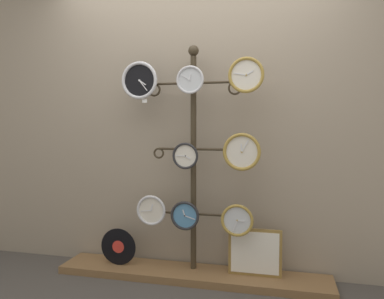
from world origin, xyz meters
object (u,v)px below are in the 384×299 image
Objects in this scene: vinyl_record at (118,247)px; clock_bottom_left at (151,210)px; clock_bottom_center at (185,216)px; clock_top_right at (246,75)px; clock_bottom_right at (237,220)px; clock_middle_right at (242,152)px; display_stand at (193,188)px; picture_frame at (255,252)px; clock_top_left at (140,80)px; clock_top_center at (190,80)px; clock_middle_center at (185,156)px.

clock_bottom_left is at bearing 0.19° from vinyl_record.
vinyl_record is (-0.59, 0.03, -0.31)m from clock_bottom_center.
clock_top_right is 1.10m from clock_bottom_right.
clock_bottom_center is (-0.44, -0.02, -0.51)m from clock_middle_right.
picture_frame is (0.50, -0.04, -0.48)m from display_stand.
clock_top_right reaches higher than clock_middle_right.
clock_bottom_center reaches higher than picture_frame.
clock_top_left is 0.97× the size of vinyl_record.
clock_top_right is 1.75m from vinyl_record.
clock_top_right is 0.93× the size of clock_middle_right.
clock_top_center is 0.68m from clock_middle_right.
display_stand is 0.97m from clock_top_left.
clock_top_right is at bearing -34.01° from clock_middle_right.
clock_middle_center is (-0.04, -0.10, 0.27)m from display_stand.
clock_bottom_left reaches higher than picture_frame.
clock_bottom_left is at bearing 179.05° from clock_middle_right.
clock_middle_right is at bearing 2.08° from clock_bottom_center.
display_stand is 6.46× the size of clock_middle_right.
display_stand reaches higher than clock_bottom_center.
clock_top_left is at bearing 179.63° from clock_middle_right.
clock_top_left reaches higher than clock_bottom_center.
clock_top_right is 1.15× the size of clock_bottom_center.
picture_frame is at bearing 27.20° from clock_bottom_right.
display_stand reaches higher than clock_bottom_right.
clock_middle_center is 0.93m from picture_frame.
clock_bottom_center is (-0.47, 0.00, -1.09)m from clock_top_right.
clock_top_left is at bearing 177.45° from clock_middle_center.
clock_middle_center is 0.90× the size of clock_bottom_center.
display_stand is 6.01× the size of vinyl_record.
display_stand reaches higher than clock_bottom_left.
clock_bottom_center is 0.56× the size of picture_frame.
clock_middle_center is at bearing -173.35° from picture_frame.
picture_frame is (0.54, 0.06, -0.75)m from clock_middle_center.
clock_middle_right is at bearing 1.53° from clock_middle_center.
clock_middle_right reaches higher than clock_middle_center.
clock_top_center is (0.42, -0.02, -0.01)m from clock_top_left.
clock_bottom_center is at bearing -172.94° from picture_frame.
clock_top_right reaches higher than clock_top_center.
clock_middle_center is at bearing -111.28° from display_stand.
clock_top_center is 0.87× the size of clock_bottom_right.
clock_bottom_right is at bearing -0.04° from clock_bottom_center.
clock_middle_right is at bearing -0.95° from clock_bottom_left.
clock_bottom_center is 0.41m from clock_bottom_right.
picture_frame is (0.13, 0.07, -0.26)m from clock_bottom_right.
clock_top_right is at bearing -1.01° from clock_middle_center.
clock_bottom_left reaches higher than vinyl_record.
clock_top_left is 0.42m from clock_top_center.
clock_bottom_center is (0.38, -0.02, -1.07)m from clock_top_left.
display_stand reaches higher than clock_middle_center.
vinyl_record is (-0.30, -0.00, -0.33)m from clock_bottom_left.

